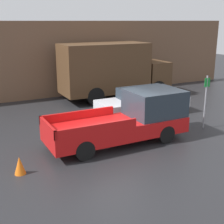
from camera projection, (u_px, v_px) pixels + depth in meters
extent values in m
plane|color=#232326|center=(116.00, 140.00, 13.02)|extent=(60.00, 60.00, 0.00)
cube|color=brown|center=(52.00, 60.00, 19.73)|extent=(28.00, 0.15, 4.80)
cube|color=red|center=(117.00, 128.00, 12.56)|extent=(5.76, 1.98, 0.62)
cube|color=#28333D|center=(154.00, 103.00, 13.10)|extent=(2.19, 1.86, 1.09)
cube|color=red|center=(78.00, 115.00, 12.66)|extent=(3.17, 0.10, 0.34)
cube|color=red|center=(97.00, 129.00, 11.05)|extent=(3.17, 0.10, 0.34)
cube|color=red|center=(48.00, 128.00, 11.18)|extent=(0.10, 1.98, 0.34)
cylinder|color=black|center=(142.00, 122.00, 14.17)|extent=(0.74, 0.26, 0.74)
cylinder|color=black|center=(166.00, 134.00, 12.68)|extent=(0.74, 0.26, 0.74)
cylinder|color=black|center=(68.00, 135.00, 12.59)|extent=(0.74, 0.26, 0.74)
cylinder|color=black|center=(84.00, 150.00, 11.10)|extent=(0.74, 0.26, 0.74)
cube|color=silver|center=(143.00, 104.00, 16.44)|extent=(4.89, 1.82, 0.56)
cube|color=#28333D|center=(145.00, 93.00, 16.34)|extent=(2.69, 1.60, 0.56)
cylinder|color=black|center=(157.00, 101.00, 17.86)|extent=(0.75, 0.22, 0.75)
cylinder|color=black|center=(175.00, 108.00, 16.48)|extent=(0.75, 0.22, 0.75)
cylinder|color=black|center=(110.00, 108.00, 16.52)|extent=(0.75, 0.22, 0.75)
cylinder|color=black|center=(125.00, 115.00, 15.14)|extent=(0.75, 0.22, 0.75)
cube|color=#4C331E|center=(153.00, 74.00, 21.02)|extent=(1.56, 2.20, 1.69)
cube|color=#4C331E|center=(104.00, 68.00, 19.24)|extent=(5.40, 2.32, 2.98)
cylinder|color=black|center=(141.00, 84.00, 22.00)|extent=(1.07, 0.30, 1.07)
cylinder|color=black|center=(158.00, 89.00, 20.25)|extent=(1.07, 0.30, 1.07)
cylinder|color=black|center=(82.00, 90.00, 20.04)|extent=(1.07, 0.30, 1.07)
cylinder|color=black|center=(95.00, 96.00, 18.30)|extent=(1.07, 0.30, 1.07)
cylinder|color=gray|center=(205.00, 102.00, 14.15)|extent=(0.07, 0.07, 2.46)
cube|color=#198C33|center=(207.00, 82.00, 13.87)|extent=(0.30, 0.02, 0.40)
cone|color=orange|center=(20.00, 165.00, 10.09)|extent=(0.37, 0.37, 0.60)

